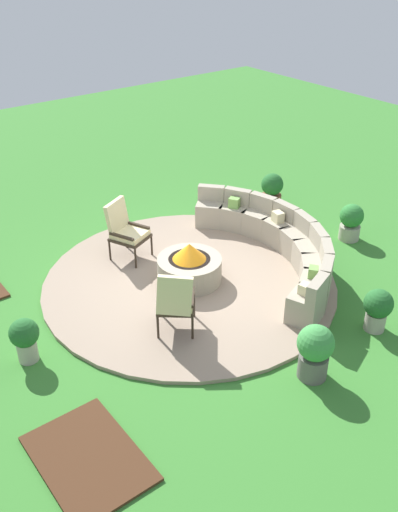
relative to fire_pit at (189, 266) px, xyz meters
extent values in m
plane|color=#387A2D|center=(0.00, 0.00, -0.32)|extent=(24.00, 24.00, 0.00)
cylinder|color=gray|center=(0.00, 0.00, -0.29)|extent=(4.88, 4.88, 0.06)
cube|color=#472B19|center=(2.20, -3.06, -0.30)|extent=(1.50, 1.04, 0.04)
cylinder|color=#9E937F|center=(0.00, 0.00, -0.06)|extent=(1.07, 1.07, 0.41)
cylinder|color=black|center=(0.00, 0.00, 0.12)|extent=(0.70, 0.70, 0.06)
cone|color=orange|center=(0.00, 0.00, 0.29)|extent=(0.56, 0.56, 0.28)
cube|color=#9E937F|center=(1.93, 0.71, -0.03)|extent=(0.60, 0.64, 0.47)
cube|color=#9E937F|center=(2.07, 0.76, 0.35)|extent=(0.33, 0.54, 0.30)
cube|color=#9E937F|center=(1.70, 1.16, -0.03)|extent=(0.66, 0.68, 0.47)
cube|color=#9E937F|center=(1.82, 1.24, 0.35)|extent=(0.42, 0.51, 0.30)
cube|color=#9E937F|center=(1.37, 1.54, -0.03)|extent=(0.68, 0.68, 0.47)
cube|color=#9E937F|center=(1.47, 1.64, 0.35)|extent=(0.49, 0.46, 0.30)
cube|color=#9E937F|center=(0.96, 1.82, -0.03)|extent=(0.66, 0.64, 0.47)
cube|color=#9E937F|center=(1.03, 1.95, 0.35)|extent=(0.53, 0.38, 0.30)
cube|color=#9E937F|center=(0.50, 2.00, -0.03)|extent=(0.61, 0.56, 0.47)
cube|color=#9E937F|center=(0.53, 2.14, 0.35)|extent=(0.54, 0.28, 0.30)
cube|color=#9E937F|center=(0.00, 2.06, -0.03)|extent=(0.51, 0.45, 0.47)
cube|color=#9E937F|center=(0.00, 2.21, 0.35)|extent=(0.51, 0.16, 0.30)
cube|color=#9E937F|center=(-0.50, 2.00, -0.03)|extent=(0.61, 0.56, 0.47)
cube|color=#9E937F|center=(-0.53, 2.14, 0.35)|extent=(0.54, 0.28, 0.30)
cube|color=#9E937F|center=(-0.97, 1.82, -0.03)|extent=(0.66, 0.64, 0.47)
cube|color=#9E937F|center=(-1.04, 1.95, 0.35)|extent=(0.53, 0.38, 0.30)
cube|color=#9E937F|center=(-1.38, 1.53, -0.03)|extent=(0.68, 0.68, 0.47)
cube|color=#9E937F|center=(-1.47, 1.64, 0.35)|extent=(0.49, 0.46, 0.30)
cube|color=beige|center=(1.89, 0.70, 0.28)|extent=(0.17, 0.19, 0.16)
cube|color=beige|center=(0.00, 2.01, 0.30)|extent=(0.22, 0.20, 0.19)
cube|color=#70A34C|center=(-0.94, 1.78, 0.30)|extent=(0.25, 0.24, 0.19)
cube|color=#70A34C|center=(1.66, 1.13, 0.28)|extent=(0.21, 0.22, 0.17)
cylinder|color=#2D2319|center=(-1.07, -0.04, -0.07)|extent=(0.04, 0.04, 0.38)
cylinder|color=#2D2319|center=(-0.87, -0.51, -0.07)|extent=(0.04, 0.04, 0.38)
cylinder|color=#2D2319|center=(-1.58, -0.26, -0.07)|extent=(0.04, 0.04, 0.38)
cylinder|color=#2D2319|center=(-1.37, -0.73, -0.07)|extent=(0.04, 0.04, 0.38)
cube|color=#2D2319|center=(-1.22, -0.39, 0.14)|extent=(0.75, 0.73, 0.05)
cube|color=beige|center=(-1.22, -0.39, 0.21)|extent=(0.69, 0.67, 0.09)
cube|color=beige|center=(-1.45, -0.49, 0.47)|extent=(0.33, 0.55, 0.64)
cube|color=#2D2319|center=(-1.32, -0.16, 0.28)|extent=(0.47, 0.24, 0.04)
cube|color=#2D2319|center=(-1.13, -0.61, 0.28)|extent=(0.47, 0.24, 0.04)
cylinder|color=#2D2319|center=(0.54, -0.93, -0.07)|extent=(0.04, 0.04, 0.38)
cylinder|color=#2D2319|center=(0.85, -0.55, -0.07)|extent=(0.04, 0.04, 0.38)
cylinder|color=#2D2319|center=(0.95, -1.27, -0.07)|extent=(0.04, 0.04, 0.38)
cylinder|color=#2D2319|center=(1.27, -0.89, -0.07)|extent=(0.04, 0.04, 0.38)
cube|color=#2D2319|center=(0.90, -0.91, 0.14)|extent=(0.78, 0.77, 0.05)
cube|color=beige|center=(0.90, -0.91, 0.21)|extent=(0.71, 0.71, 0.09)
cube|color=beige|center=(1.09, -1.07, 0.46)|extent=(0.38, 0.49, 0.63)
cube|color=#2D2319|center=(0.75, -1.09, 0.28)|extent=(0.41, 0.35, 0.04)
cube|color=#2D2319|center=(1.05, -0.73, 0.28)|extent=(0.41, 0.35, 0.04)
cylinder|color=#A89E8E|center=(0.19, -2.92, -0.17)|extent=(0.28, 0.28, 0.31)
sphere|color=#236028|center=(0.19, -2.92, 0.14)|extent=(0.41, 0.41, 0.41)
cylinder|color=brown|center=(-1.29, 3.13, -0.18)|extent=(0.42, 0.42, 0.29)
sphere|color=#236028|center=(-1.29, 3.13, 0.20)|extent=(0.46, 0.46, 0.46)
sphere|color=yellow|center=(-1.23, 3.13, 0.30)|extent=(0.19, 0.19, 0.19)
cylinder|color=#605B56|center=(2.79, -0.05, -0.16)|extent=(0.39, 0.39, 0.34)
sphere|color=#3D8E42|center=(2.79, -0.05, 0.23)|extent=(0.49, 0.49, 0.49)
sphere|color=#DB337A|center=(2.85, -0.05, 0.33)|extent=(0.18, 0.18, 0.18)
cylinder|color=#A89E8E|center=(0.63, 3.33, -0.19)|extent=(0.39, 0.39, 0.28)
sphere|color=#2D7A33|center=(0.63, 3.33, 0.17)|extent=(0.45, 0.45, 0.45)
cylinder|color=#A89E8E|center=(2.67, 1.43, -0.18)|extent=(0.31, 0.31, 0.29)
sphere|color=#236028|center=(2.67, 1.43, 0.14)|extent=(0.43, 0.43, 0.43)
camera|label=1|loc=(6.29, -4.64, 4.85)|focal=39.03mm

